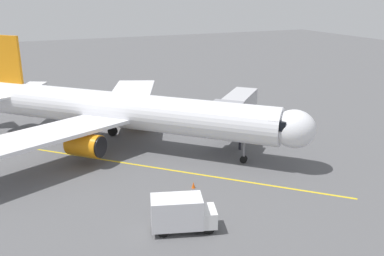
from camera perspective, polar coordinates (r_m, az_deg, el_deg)
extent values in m
plane|color=#565659|center=(48.15, -9.69, -2.12)|extent=(220.00, 220.00, 0.00)
cube|color=yellow|center=(42.07, -6.95, -5.01)|extent=(28.75, 28.16, 0.01)
cylinder|color=white|center=(46.21, -9.33, 2.38)|extent=(26.95, 26.50, 3.80)
ellipsoid|color=white|center=(40.59, 13.60, -0.10)|extent=(5.38, 5.38, 3.61)
cube|color=black|center=(40.60, 11.70, 0.85)|extent=(3.40, 3.43, 0.90)
cube|color=white|center=(55.31, -8.30, 4.39)|extent=(11.31, 17.75, 0.36)
cylinder|color=orange|center=(52.12, -7.03, 1.89)|extent=(4.04, 4.02, 2.30)
cylinder|color=black|center=(51.36, -5.29, 1.70)|extent=(1.61, 1.64, 2.10)
cube|color=white|center=(41.82, -19.53, -0.98)|extent=(17.71, 11.59, 0.36)
cylinder|color=orange|center=(42.72, -14.19, -2.21)|extent=(4.04, 4.02, 2.30)
cylinder|color=black|center=(41.78, -12.21, -2.52)|extent=(1.61, 1.64, 2.10)
cube|color=orange|center=(54.71, -23.92, 7.59)|extent=(3.68, 3.62, 7.20)
cube|color=white|center=(57.37, -21.11, 5.08)|extent=(5.00, 6.80, 0.24)
cylinder|color=slate|center=(42.12, 7.03, -2.46)|extent=(0.24, 0.24, 2.77)
cylinder|color=black|center=(42.62, 6.95, -4.20)|extent=(0.81, 0.81, 0.70)
cylinder|color=slate|center=(50.43, -10.71, 1.07)|extent=(0.24, 0.24, 2.77)
cylinder|color=black|center=(50.85, -10.62, -0.42)|extent=(1.10, 1.09, 1.10)
cylinder|color=slate|center=(46.30, -14.01, -0.70)|extent=(0.24, 0.24, 2.77)
cylinder|color=black|center=(46.75, -13.88, -2.30)|extent=(1.10, 1.09, 1.10)
cube|color=#B7B7BC|center=(48.04, 6.10, 2.88)|extent=(8.15, 8.25, 2.50)
cube|color=gray|center=(43.86, 4.59, 1.45)|extent=(4.25, 4.24, 3.00)
cylinder|color=slate|center=(52.78, 7.29, 2.03)|extent=(0.70, 0.70, 3.90)
cube|color=#333338|center=(53.25, 7.22, 0.32)|extent=(2.00, 2.00, 0.60)
cylinder|color=#23232D|center=(46.01, 6.45, -2.35)|extent=(0.26, 0.26, 0.88)
cube|color=#D8EA19|center=(45.76, 6.48, -1.48)|extent=(0.40, 0.28, 0.60)
cube|color=silver|center=(45.76, 6.48, -1.48)|extent=(0.42, 0.29, 0.10)
sphere|color=beige|center=(45.62, 6.50, -0.98)|extent=(0.22, 0.22, 0.22)
cube|color=white|center=(30.89, 1.62, -11.80)|extent=(2.18, 2.31, 1.20)
cube|color=black|center=(30.89, 2.93, -11.40)|extent=(0.65, 1.67, 0.70)
cube|color=silver|center=(30.45, -2.08, -11.20)|extent=(4.03, 2.97, 2.20)
cylinder|color=black|center=(31.78, 1.89, -12.13)|extent=(0.88, 0.48, 0.84)
cylinder|color=black|center=(30.68, 2.26, -13.35)|extent=(0.88, 0.48, 0.84)
cylinder|color=black|center=(31.52, -4.01, -12.46)|extent=(0.88, 0.48, 0.84)
cylinder|color=black|center=(30.40, -3.88, -13.69)|extent=(0.88, 0.48, 0.84)
cone|color=#F2590F|center=(55.03, 15.36, 0.36)|extent=(0.32, 0.32, 0.55)
cone|color=#F2590F|center=(37.13, 0.19, -7.68)|extent=(0.32, 0.32, 0.55)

